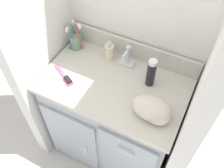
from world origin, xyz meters
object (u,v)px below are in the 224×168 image
(hairbrush, at_px, (65,77))
(shaving_cream_can, at_px, (151,73))
(toothbrush_cup, at_px, (76,41))
(hand_towel, at_px, (153,110))
(soap_dispenser, at_px, (109,52))

(hairbrush, bearing_deg, shaving_cream_can, 50.80)
(toothbrush_cup, xyz_separation_m, hand_towel, (0.61, -0.26, -0.01))
(toothbrush_cup, relative_size, shaving_cream_can, 1.10)
(shaving_cream_can, xyz_separation_m, hairbrush, (-0.44, -0.18, -0.08))
(soap_dispenser, relative_size, shaving_cream_can, 0.73)
(toothbrush_cup, bearing_deg, shaving_cream_can, -7.70)
(toothbrush_cup, bearing_deg, hand_towel, -23.05)
(hairbrush, height_order, hand_towel, hand_towel)
(soap_dispenser, xyz_separation_m, hand_towel, (0.38, -0.27, -0.01))
(shaving_cream_can, relative_size, hand_towel, 0.88)
(soap_dispenser, height_order, hand_towel, soap_dispenser)
(soap_dispenser, distance_m, shaving_cream_can, 0.31)
(shaving_cream_can, bearing_deg, toothbrush_cup, 172.30)
(soap_dispenser, height_order, shaving_cream_can, shaving_cream_can)
(hairbrush, bearing_deg, soap_dispenser, 88.68)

